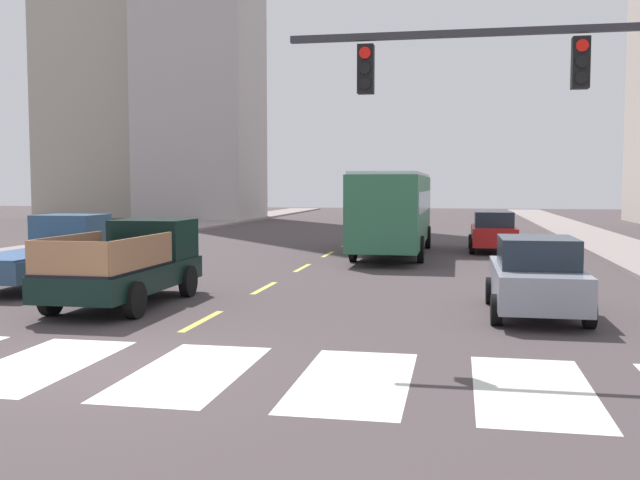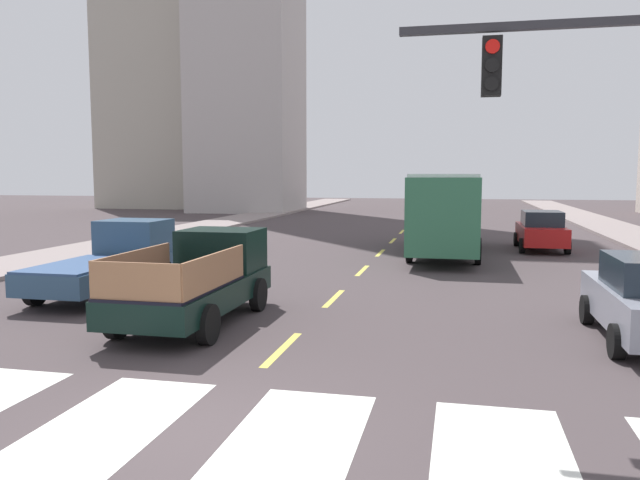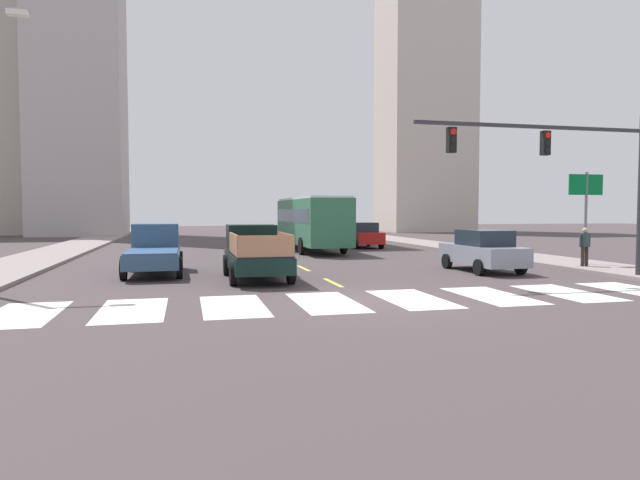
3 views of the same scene
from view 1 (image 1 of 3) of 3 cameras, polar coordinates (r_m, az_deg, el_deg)
name	(u,v)px [view 1 (image 1 of 3)]	position (r m, az deg, el deg)	size (l,w,h in m)	color
ground_plane	(113,368)	(11.93, -15.90, -9.63)	(160.00, 160.00, 0.00)	#443A3C
sidewalk_left	(42,250)	(33.44, -20.94, -0.71)	(3.43, 110.00, 0.15)	gray
crosswalk_stripe_3	(39,364)	(12.54, -21.13, -9.06)	(1.64, 3.60, 0.01)	silver
crosswalk_stripe_4	(190,372)	(11.43, -10.15, -10.13)	(1.64, 3.60, 0.01)	silver
crosswalk_stripe_5	(354,380)	(10.81, 2.68, -10.90)	(1.64, 3.60, 0.01)	silver
crosswalk_stripe_6	(533,389)	(10.77, 16.35, -11.15)	(1.64, 3.60, 0.01)	silver
lane_dash_0	(202,321)	(15.52, -9.23, -6.28)	(0.16, 2.40, 0.01)	#DAC94D
lane_dash_1	(264,288)	(20.23, -4.38, -3.76)	(0.16, 2.40, 0.01)	#DAC94D
lane_dash_2	(302,268)	(25.05, -1.39, -2.19)	(0.16, 2.40, 0.01)	#DAC94D
lane_dash_3	(328,254)	(29.93, 0.63, -1.12)	(0.16, 2.40, 0.01)	#DAC94D
lane_dash_4	(346,245)	(34.85, 2.08, -0.36)	(0.16, 2.40, 0.01)	#DAC94D
lane_dash_5	(360,237)	(39.78, 3.17, 0.22)	(0.16, 2.40, 0.01)	#DAC94D
lane_dash_6	(371,231)	(44.73, 4.01, 0.67)	(0.16, 2.40, 0.01)	#DAC94D
lane_dash_7	(380,227)	(49.69, 4.69, 1.03)	(0.16, 2.40, 0.01)	#DAC94D
pickup_stakebed	(133,264)	(18.16, -14.47, -1.84)	(2.18, 5.20, 1.96)	black
pickup_dark	(49,253)	(22.13, -20.43, -0.93)	(2.18, 5.20, 1.96)	#2F4E6C
city_bus	(394,207)	(29.78, 5.82, 2.59)	(2.72, 10.80, 3.32)	#306D4B
sedan_near_left	(536,276)	(16.57, 16.56, -2.73)	(2.02, 4.40, 1.72)	gray
sedan_mid	(493,232)	(31.95, 13.42, 0.65)	(2.02, 4.40, 1.72)	red
block_mid_right	(111,50)	(70.35, -16.08, 14.10)	(11.39, 8.31, 29.99)	#ADA697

